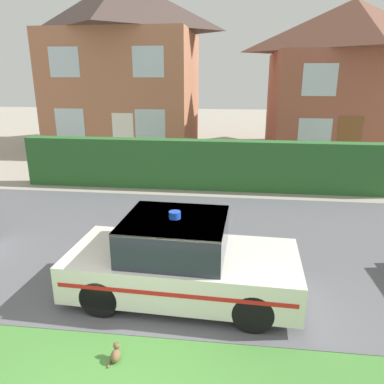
{
  "coord_description": "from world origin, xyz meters",
  "views": [
    {
      "loc": [
        1.47,
        -3.4,
        3.79
      ],
      "look_at": [
        0.43,
        5.21,
        1.05
      ],
      "focal_mm": 35.0,
      "sensor_mm": 36.0,
      "label": 1
    }
  ],
  "objects": [
    {
      "name": "house_right",
      "position": [
        6.73,
        16.49,
        3.65
      ],
      "size": [
        7.47,
        6.95,
        7.15
      ],
      "color": "#93513D",
      "rests_on": "ground"
    },
    {
      "name": "road_strip",
      "position": [
        0.0,
        4.61,
        0.01
      ],
      "size": [
        28.0,
        6.83,
        0.01
      ],
      "primitive_type": "cube",
      "color": "#5B5B60",
      "rests_on": "ground"
    },
    {
      "name": "garden_hedge",
      "position": [
        0.61,
        8.97,
        0.84
      ],
      "size": [
        12.92,
        0.55,
        1.69
      ],
      "primitive_type": "cube",
      "color": "#2D662D",
      "rests_on": "ground"
    },
    {
      "name": "wheelie_bin",
      "position": [
        3.65,
        10.37,
        0.54
      ],
      "size": [
        0.83,
        0.81,
        1.07
      ],
      "rotation": [
        0.0,
        0.0,
        -0.35
      ],
      "color": "#23662D",
      "rests_on": "ground"
    },
    {
      "name": "police_car",
      "position": [
        0.57,
        2.39,
        0.68
      ],
      "size": [
        4.03,
        1.95,
        1.58
      ],
      "rotation": [
        0.0,
        0.0,
        -0.04
      ],
      "color": "black",
      "rests_on": "road_strip"
    },
    {
      "name": "cat",
      "position": [
        -0.09,
        0.69,
        0.1
      ],
      "size": [
        0.16,
        0.28,
        0.25
      ],
      "rotation": [
        0.0,
        0.0,
        1.63
      ],
      "color": "brown",
      "rests_on": "ground"
    },
    {
      "name": "house_left",
      "position": [
        -4.4,
        16.5,
        4.26
      ],
      "size": [
        7.31,
        6.48,
        8.35
      ],
      "color": "#A86B4C",
      "rests_on": "ground"
    }
  ]
}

